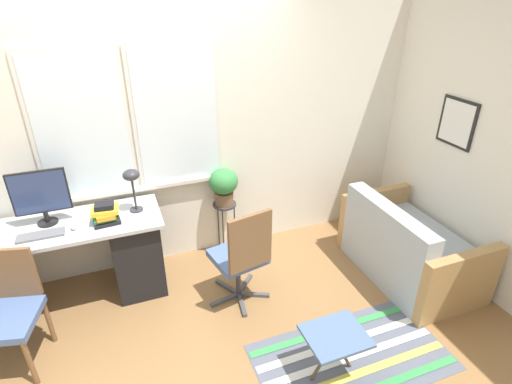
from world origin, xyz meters
name	(u,v)px	position (x,y,z in m)	size (l,w,h in m)	color
ground_plane	(183,295)	(0.00, 0.00, 0.00)	(14.00, 14.00, 0.00)	olive
wall_back_with_window	(154,130)	(-0.01, 0.67, 1.35)	(9.00, 0.12, 2.70)	white
wall_right_with_picture	(440,120)	(2.58, 0.00, 1.35)	(0.08, 9.00, 2.70)	white
desk	(59,264)	(-0.96, 0.29, 0.40)	(1.75, 0.59, 0.76)	#B2B7BC
monitor	(41,195)	(-0.97, 0.38, 1.02)	(0.42, 0.16, 0.46)	black
keyboard	(41,235)	(-1.01, 0.18, 0.77)	(0.34, 0.12, 0.02)	slate
mouse	(73,227)	(-0.77, 0.20, 0.78)	(0.04, 0.07, 0.04)	silver
desk_lamp	(132,179)	(-0.27, 0.33, 1.06)	(0.14, 0.14, 0.38)	#2D2D33
book_stack	(105,214)	(-0.52, 0.22, 0.84)	(0.22, 0.19, 0.17)	black
desk_chair_wooden	(6,309)	(-1.26, -0.23, 0.47)	(0.52, 0.53, 0.87)	brown
office_chair_swivel	(242,256)	(0.48, -0.25, 0.49)	(0.54, 0.53, 0.95)	#47474C
couch_loveseat	(407,249)	(2.06, -0.44, 0.27)	(0.78, 1.27, 0.77)	#9EA8B2
plant_stand	(225,210)	(0.57, 0.53, 0.48)	(0.23, 0.23, 0.56)	#333338
potted_plant	(224,184)	(0.57, 0.53, 0.77)	(0.28, 0.28, 0.37)	brown
floor_rug_striped	(352,357)	(1.04, -1.12, 0.00)	(1.45, 0.78, 0.01)	#565B6B
folding_stool	(335,338)	(0.83, -1.19, 0.35)	(0.42, 0.35, 0.39)	slate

